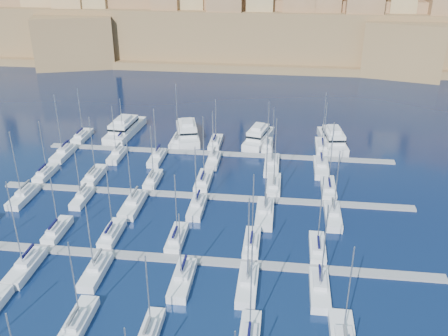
# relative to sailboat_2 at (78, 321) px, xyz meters

# --- Properties ---
(ground) EXTENTS (600.00, 600.00, 0.00)m
(ground) POSITION_rel_sailboat_2_xyz_m (10.66, 28.57, -0.74)
(ground) COLOR black
(ground) RESTS_ON ground
(pontoon_mid_near) EXTENTS (84.00, 2.00, 0.40)m
(pontoon_mid_near) POSITION_rel_sailboat_2_xyz_m (10.66, 16.57, -0.54)
(pontoon_mid_near) COLOR slate
(pontoon_mid_near) RESTS_ON ground
(pontoon_mid_far) EXTENTS (84.00, 2.00, 0.40)m
(pontoon_mid_far) POSITION_rel_sailboat_2_xyz_m (10.66, 38.57, -0.54)
(pontoon_mid_far) COLOR slate
(pontoon_mid_far) RESTS_ON ground
(pontoon_far) EXTENTS (84.00, 2.00, 0.40)m
(pontoon_far) POSITION_rel_sailboat_2_xyz_m (10.66, 60.57, -0.54)
(pontoon_far) COLOR slate
(pontoon_far) RESTS_ON ground
(sailboat_2) EXTENTS (2.73, 9.09, 13.44)m
(sailboat_2) POSITION_rel_sailboat_2_xyz_m (0.00, 0.00, 0.00)
(sailboat_2) COLOR silver
(sailboat_2) RESTS_ON ground
(sailboat_3) EXTENTS (2.37, 7.91, 12.76)m
(sailboat_3) POSITION_rel_sailboat_2_xyz_m (10.16, -0.58, -0.01)
(sailboat_3) COLOR silver
(sailboat_3) RESTS_ON ground
(sailboat_13) EXTENTS (2.52, 8.40, 12.00)m
(sailboat_13) POSITION_rel_sailboat_2_xyz_m (-12.64, 21.67, -0.02)
(sailboat_13) COLOR silver
(sailboat_13) RESTS_ON ground
(sailboat_14) EXTENTS (2.63, 8.76, 13.33)m
(sailboat_14) POSITION_rel_sailboat_2_xyz_m (-2.62, 21.84, -0.00)
(sailboat_14) COLOR silver
(sailboat_14) RESTS_ON ground
(sailboat_15) EXTENTS (2.62, 8.74, 12.95)m
(sailboat_15) POSITION_rel_sailboat_2_xyz_m (8.99, 21.83, -0.01)
(sailboat_15) COLOR silver
(sailboat_15) RESTS_ON ground
(sailboat_16) EXTENTS (2.65, 8.84, 13.77)m
(sailboat_16) POSITION_rel_sailboat_2_xyz_m (22.02, 21.88, 0.00)
(sailboat_16) COLOR silver
(sailboat_16) RESTS_ON ground
(sailboat_17) EXTENTS (2.60, 8.65, 14.17)m
(sailboat_17) POSITION_rel_sailboat_2_xyz_m (33.05, 21.79, 0.00)
(sailboat_17) COLOR silver
(sailboat_17) RESTS_ON ground
(sailboat_19) EXTENTS (2.92, 9.74, 16.39)m
(sailboat_19) POSITION_rel_sailboat_2_xyz_m (-13.05, 10.82, 0.03)
(sailboat_19) COLOR silver
(sailboat_19) RESTS_ON ground
(sailboat_20) EXTENTS (2.74, 9.14, 13.18)m
(sailboat_20) POSITION_rel_sailboat_2_xyz_m (-1.62, 11.12, -0.00)
(sailboat_20) COLOR silver
(sailboat_20) RESTS_ON ground
(sailboat_21) EXTENTS (2.94, 9.80, 12.87)m
(sailboat_21) POSITION_rel_sailboat_2_xyz_m (12.25, 10.79, 0.00)
(sailboat_21) COLOR silver
(sailboat_21) RESTS_ON ground
(sailboat_22) EXTENTS (2.93, 9.78, 16.19)m
(sailboat_22) POSITION_rel_sailboat_2_xyz_m (22.20, 10.80, 0.03)
(sailboat_22) COLOR silver
(sailboat_22) RESTS_ON ground
(sailboat_23) EXTENTS (2.84, 9.47, 15.68)m
(sailboat_23) POSITION_rel_sailboat_2_xyz_m (32.89, 10.95, 0.02)
(sailboat_23) COLOR silver
(sailboat_23) RESTS_ON ground
(sailboat_24) EXTENTS (2.56, 8.54, 12.96)m
(sailboat_24) POSITION_rel_sailboat_2_xyz_m (-25.09, 43.73, -0.01)
(sailboat_24) COLOR silver
(sailboat_24) RESTS_ON ground
(sailboat_25) EXTENTS (2.75, 9.16, 14.29)m
(sailboat_25) POSITION_rel_sailboat_2_xyz_m (-14.03, 44.04, 0.01)
(sailboat_25) COLOR silver
(sailboat_25) RESTS_ON ground
(sailboat_26) EXTENTS (2.49, 8.31, 12.98)m
(sailboat_26) POSITION_rel_sailboat_2_xyz_m (-0.85, 43.62, -0.01)
(sailboat_26) COLOR silver
(sailboat_26) RESTS_ON ground
(sailboat_27) EXTENTS (2.90, 9.67, 15.32)m
(sailboat_27) POSITION_rel_sailboat_2_xyz_m (10.05, 44.29, 0.02)
(sailboat_27) COLOR silver
(sailboat_27) RESTS_ON ground
(sailboat_28) EXTENTS (2.82, 9.39, 15.64)m
(sailboat_28) POSITION_rel_sailboat_2_xyz_m (24.97, 44.15, 0.02)
(sailboat_28) COLOR silver
(sailboat_28) RESTS_ON ground
(sailboat_29) EXTENTS (2.88, 9.61, 15.22)m
(sailboat_29) POSITION_rel_sailboat_2_xyz_m (36.27, 44.26, 0.02)
(sailboat_29) COLOR silver
(sailboat_29) RESTS_ON ground
(sailboat_30) EXTENTS (2.83, 9.43, 15.13)m
(sailboat_30) POSITION_rel_sailboat_2_xyz_m (-24.82, 32.97, 0.02)
(sailboat_30) COLOR silver
(sailboat_30) RESTS_ON ground
(sailboat_31) EXTENTS (2.34, 7.80, 11.54)m
(sailboat_31) POSITION_rel_sailboat_2_xyz_m (-12.85, 33.78, -0.03)
(sailboat_31) COLOR silver
(sailboat_31) RESTS_ON ground
(sailboat_32) EXTENTS (3.12, 10.39, 15.18)m
(sailboat_32) POSITION_rel_sailboat_2_xyz_m (-1.94, 32.50, 0.03)
(sailboat_32) COLOR silver
(sailboat_32) RESTS_ON ground
(sailboat_33) EXTENTS (2.72, 9.07, 13.84)m
(sailboat_33) POSITION_rel_sailboat_2_xyz_m (10.59, 33.15, 0.00)
(sailboat_33) COLOR silver
(sailboat_33) RESTS_ON ground
(sailboat_34) EXTENTS (3.22, 10.74, 18.01)m
(sailboat_34) POSITION_rel_sailboat_2_xyz_m (23.71, 32.33, 0.05)
(sailboat_34) COLOR silver
(sailboat_34) RESTS_ON ground
(sailboat_35) EXTENTS (2.91, 9.70, 14.48)m
(sailboat_35) POSITION_rel_sailboat_2_xyz_m (36.39, 32.84, 0.01)
(sailboat_35) COLOR silver
(sailboat_35) RESTS_ON ground
(sailboat_36) EXTENTS (2.77, 9.23, 13.70)m
(sailboat_36) POSITION_rel_sailboat_2_xyz_m (-25.57, 66.07, 0.00)
(sailboat_36) COLOR silver
(sailboat_36) RESTS_ON ground
(sailboat_37) EXTENTS (2.55, 8.49, 11.64)m
(sailboat_37) POSITION_rel_sailboat_2_xyz_m (-14.60, 65.71, -0.02)
(sailboat_37) COLOR silver
(sailboat_37) RESTS_ON ground
(sailboat_38) EXTENTS (2.77, 9.24, 15.75)m
(sailboat_38) POSITION_rel_sailboat_2_xyz_m (-0.25, 66.08, 0.02)
(sailboat_38) COLOR silver
(sailboat_38) RESTS_ON ground
(sailboat_39) EXTENTS (2.76, 9.20, 12.18)m
(sailboat_39) POSITION_rel_sailboat_2_xyz_m (9.55, 66.05, -0.01)
(sailboat_39) COLOR silver
(sailboat_39) RESTS_ON ground
(sailboat_40) EXTENTS (2.60, 8.67, 12.39)m
(sailboat_40) POSITION_rel_sailboat_2_xyz_m (22.67, 65.80, -0.01)
(sailboat_40) COLOR silver
(sailboat_40) RESTS_ON ground
(sailboat_41) EXTENTS (3.02, 10.07, 14.79)m
(sailboat_41) POSITION_rel_sailboat_2_xyz_m (36.10, 66.48, 0.02)
(sailboat_41) COLOR silver
(sailboat_41) RESTS_ON ground
(sailboat_42) EXTENTS (2.95, 9.82, 15.84)m
(sailboat_42) POSITION_rel_sailboat_2_xyz_m (-25.75, 54.78, 0.03)
(sailboat_42) COLOR silver
(sailboat_42) RESTS_ON ground
(sailboat_43) EXTENTS (2.57, 8.58, 13.47)m
(sailboat_43) POSITION_rel_sailboat_2_xyz_m (-12.67, 55.39, -0.00)
(sailboat_43) COLOR silver
(sailboat_43) RESTS_ON ground
(sailboat_44) EXTENTS (2.71, 9.05, 13.29)m
(sailboat_44) POSITION_rel_sailboat_2_xyz_m (-2.84, 55.16, -0.00)
(sailboat_44) COLOR silver
(sailboat_44) RESTS_ON ground
(sailboat_45) EXTENTS (2.66, 8.88, 13.21)m
(sailboat_45) POSITION_rel_sailboat_2_xyz_m (10.58, 55.25, -0.00)
(sailboat_45) COLOR silver
(sailboat_45) RESTS_ON ground
(sailboat_46) EXTENTS (3.22, 10.73, 15.02)m
(sailboat_46) POSITION_rel_sailboat_2_xyz_m (24.18, 54.34, 0.03)
(sailboat_46) COLOR silver
(sailboat_46) RESTS_ON ground
(sailboat_47) EXTENTS (3.18, 10.60, 16.41)m
(sailboat_47) POSITION_rel_sailboat_2_xyz_m (35.32, 54.40, 0.04)
(sailboat_47) COLOR silver
(sailboat_47) RESTS_ON ground
(motor_yacht_a) EXTENTS (6.77, 18.59, 5.25)m
(motor_yacht_a) POSITION_rel_sailboat_2_xyz_m (-15.58, 70.84, 0.99)
(motor_yacht_a) COLOR silver
(motor_yacht_a) RESTS_ON ground
(motor_yacht_b) EXTENTS (9.34, 17.81, 5.25)m
(motor_yacht_b) POSITION_rel_sailboat_2_xyz_m (1.54, 70.28, 0.99)
(motor_yacht_b) COLOR silver
(motor_yacht_b) RESTS_ON ground
(motor_yacht_c) EXTENTS (7.61, 15.42, 5.25)m
(motor_yacht_c) POSITION_rel_sailboat_2_xyz_m (20.19, 69.19, 0.99)
(motor_yacht_c) COLOR silver
(motor_yacht_c) RESTS_ON ground
(motor_yacht_d) EXTENTS (6.96, 16.75, 5.25)m
(motor_yacht_d) POSITION_rel_sailboat_2_xyz_m (38.91, 69.88, 0.99)
(motor_yacht_d) COLOR silver
(motor_yacht_d) RESTS_ON ground
(fortified_city) EXTENTS (460.00, 108.95, 59.52)m
(fortified_city) POSITION_rel_sailboat_2_xyz_m (10.48, 183.83, 14.00)
(fortified_city) COLOR brown
(fortified_city) RESTS_ON ground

